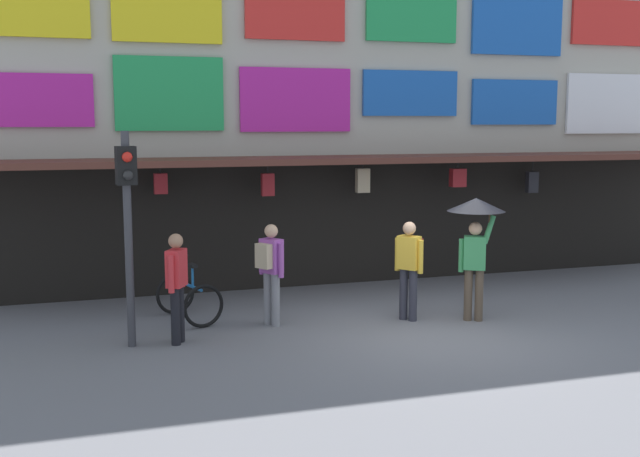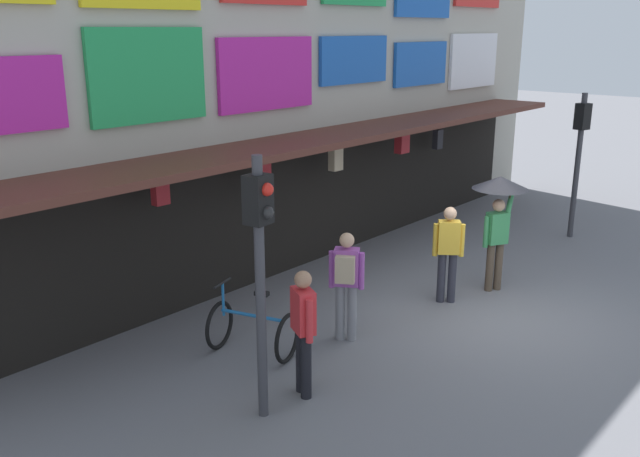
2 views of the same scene
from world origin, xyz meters
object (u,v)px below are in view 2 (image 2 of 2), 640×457
at_px(pedestrian_in_purple, 303,326).
at_px(pedestrian_in_blue, 448,247).
at_px(traffic_light_near, 260,248).
at_px(traffic_light_far, 579,142).
at_px(pedestrian_in_black, 346,279).
at_px(pedestrian_with_umbrella, 499,201).
at_px(bicycle_parked, 252,329).

height_order(pedestrian_in_purple, pedestrian_in_blue, same).
bearing_deg(pedestrian_in_blue, traffic_light_near, -177.65).
bearing_deg(traffic_light_far, pedestrian_in_black, 176.00).
relative_size(pedestrian_with_umbrella, pedestrian_in_purple, 1.24).
height_order(pedestrian_with_umbrella, pedestrian_in_black, pedestrian_with_umbrella).
relative_size(bicycle_parked, pedestrian_in_purple, 0.79).
xyz_separation_m(bicycle_parked, pedestrian_with_umbrella, (4.58, -1.44, 1.25)).
height_order(bicycle_parked, pedestrian_in_black, pedestrian_in_black).
relative_size(pedestrian_in_purple, pedestrian_in_blue, 1.00).
relative_size(pedestrian_in_purple, pedestrian_in_black, 1.00).
relative_size(pedestrian_in_black, pedestrian_in_blue, 1.00).
distance_m(pedestrian_with_umbrella, pedestrian_in_black, 3.47).
bearing_deg(pedestrian_with_umbrella, pedestrian_in_purple, 178.30).
distance_m(traffic_light_near, bicycle_parked, 2.38).
height_order(pedestrian_in_purple, pedestrian_in_black, same).
bearing_deg(bicycle_parked, traffic_light_far, -8.10).
bearing_deg(traffic_light_near, pedestrian_with_umbrella, -1.89).
relative_size(pedestrian_with_umbrella, pedestrian_in_black, 1.24).
bearing_deg(pedestrian_in_purple, pedestrian_in_black, 20.06).
xyz_separation_m(traffic_light_near, traffic_light_far, (9.73, 0.02, 0.00)).
distance_m(bicycle_parked, pedestrian_in_black, 1.55).
bearing_deg(traffic_light_far, pedestrian_in_blue, 178.12).
xyz_separation_m(pedestrian_in_black, pedestrian_in_blue, (2.32, -0.35, 0.00)).
bearing_deg(traffic_light_near, pedestrian_in_purple, -3.27).
relative_size(traffic_light_near, bicycle_parked, 2.42).
xyz_separation_m(traffic_light_far, bicycle_parked, (-8.71, 1.24, -1.75)).
bearing_deg(pedestrian_with_umbrella, traffic_light_near, 178.11).
bearing_deg(bicycle_parked, pedestrian_in_blue, -16.74).
bearing_deg(pedestrian_in_purple, pedestrian_in_blue, 3.33).
relative_size(traffic_light_far, pedestrian_with_umbrella, 1.54).
bearing_deg(traffic_light_far, pedestrian_in_purple, -179.63).
xyz_separation_m(bicycle_parked, pedestrian_in_blue, (3.56, -1.07, 0.59)).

